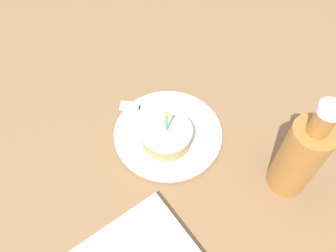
{
  "coord_description": "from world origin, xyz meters",
  "views": [
    {
      "loc": [
        -0.2,
        -0.32,
        0.58
      ],
      "look_at": [
        0.03,
        -0.01,
        0.04
      ],
      "focal_mm": 35.0,
      "sensor_mm": 36.0,
      "label": 1
    }
  ],
  "objects_px": {
    "plate": "(168,134)",
    "cake_slice": "(167,135)",
    "bottle": "(300,156)",
    "fork": "(153,109)"
  },
  "relations": [
    {
      "from": "cake_slice",
      "to": "bottle",
      "type": "relative_size",
      "value": 0.45
    },
    {
      "from": "plate",
      "to": "fork",
      "type": "xyz_separation_m",
      "value": [
        0.01,
        0.06,
        0.01
      ]
    },
    {
      "from": "plate",
      "to": "fork",
      "type": "relative_size",
      "value": 1.55
    },
    {
      "from": "cake_slice",
      "to": "fork",
      "type": "distance_m",
      "value": 0.09
    },
    {
      "from": "cake_slice",
      "to": "bottle",
      "type": "distance_m",
      "value": 0.25
    },
    {
      "from": "plate",
      "to": "cake_slice",
      "type": "xyz_separation_m",
      "value": [
        -0.02,
        -0.02,
        0.03
      ]
    },
    {
      "from": "fork",
      "to": "bottle",
      "type": "bearing_deg",
      "value": -68.21
    },
    {
      "from": "plate",
      "to": "cake_slice",
      "type": "height_order",
      "value": "cake_slice"
    },
    {
      "from": "cake_slice",
      "to": "fork",
      "type": "xyz_separation_m",
      "value": [
        0.02,
        0.08,
        -0.02
      ]
    },
    {
      "from": "plate",
      "to": "cake_slice",
      "type": "relative_size",
      "value": 2.22
    }
  ]
}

